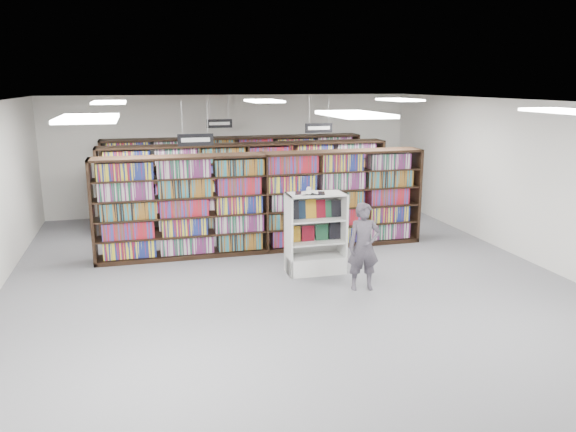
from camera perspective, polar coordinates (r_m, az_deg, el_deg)
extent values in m
plane|color=#59595F|center=(10.29, 0.12, -6.64)|extent=(12.00, 12.00, 0.00)
cube|color=white|center=(9.67, 0.13, 11.48)|extent=(10.00, 12.00, 0.10)
cube|color=silver|center=(15.66, -5.57, 6.30)|extent=(10.00, 0.10, 3.20)
cube|color=silver|center=(4.59, 20.29, -12.36)|extent=(10.00, 0.10, 3.20)
cube|color=silver|center=(12.12, 23.65, 3.14)|extent=(0.10, 12.00, 3.20)
cube|color=black|center=(11.87, -2.36, 1.36)|extent=(7.00, 0.60, 2.10)
cube|color=maroon|center=(11.87, -2.36, 1.36)|extent=(6.88, 0.42, 1.98)
cube|color=black|center=(13.79, -4.17, 3.04)|extent=(7.00, 0.60, 2.10)
cube|color=maroon|center=(13.79, -4.17, 3.04)|extent=(6.88, 0.42, 1.98)
cube|color=black|center=(15.44, -5.35, 4.14)|extent=(7.00, 0.60, 2.10)
cube|color=maroon|center=(15.44, -5.35, 4.14)|extent=(6.88, 0.42, 1.98)
cylinder|color=#B2B2B7|center=(10.38, -10.73, 9.78)|extent=(0.01, 0.01, 0.58)
cylinder|color=#B2B2B7|center=(10.43, -8.20, 9.89)|extent=(0.01, 0.01, 0.58)
cube|color=black|center=(10.43, -9.37, 7.65)|extent=(0.65, 0.02, 0.22)
cube|color=white|center=(10.42, -9.37, 7.64)|extent=(0.52, 0.00, 0.08)
cylinder|color=#B2B2B7|center=(12.91, 2.19, 10.68)|extent=(0.01, 0.01, 0.58)
cylinder|color=#B2B2B7|center=(13.05, 4.14, 10.68)|extent=(0.01, 0.01, 0.58)
cube|color=black|center=(13.01, 3.15, 8.92)|extent=(0.65, 0.02, 0.22)
cube|color=white|center=(12.99, 3.16, 8.92)|extent=(0.52, 0.00, 0.08)
cylinder|color=#B2B2B7|center=(14.46, -7.93, 10.86)|extent=(0.01, 0.01, 0.58)
cylinder|color=#B2B2B7|center=(14.52, -6.12, 10.92)|extent=(0.01, 0.01, 0.58)
cube|color=black|center=(14.51, -6.98, 9.31)|extent=(0.65, 0.02, 0.22)
cube|color=white|center=(14.50, -6.97, 9.31)|extent=(0.52, 0.00, 0.08)
cube|color=white|center=(6.37, -19.64, 9.32)|extent=(0.60, 1.20, 0.04)
cube|color=white|center=(6.82, 6.75, 10.22)|extent=(0.60, 1.20, 0.04)
cube|color=white|center=(8.39, 26.47, 9.52)|extent=(0.60, 1.20, 0.04)
cube|color=white|center=(11.35, -17.71, 10.95)|extent=(0.60, 1.20, 0.04)
cube|color=white|center=(11.61, -2.47, 11.60)|extent=(0.60, 1.20, 0.04)
cube|color=white|center=(12.60, 11.26, 11.50)|extent=(0.60, 1.20, 0.04)
cube|color=white|center=(10.72, 2.79, -4.88)|extent=(1.10, 0.56, 0.33)
cube|color=white|center=(10.41, 0.05, -1.96)|extent=(0.05, 0.55, 1.53)
cube|color=white|center=(10.71, 5.53, -1.58)|extent=(0.05, 0.55, 1.53)
cube|color=white|center=(10.79, 2.43, -1.42)|extent=(1.10, 0.04, 1.53)
cube|color=white|center=(10.38, 2.88, 2.24)|extent=(1.10, 0.56, 0.03)
cube|color=white|center=(10.59, 2.82, -2.63)|extent=(1.02, 0.52, 0.02)
cube|color=white|center=(10.48, 2.85, -0.32)|extent=(1.02, 0.52, 0.02)
cube|color=black|center=(10.37, 0.51, 0.55)|extent=(0.22, 0.08, 0.33)
cube|color=#112137|center=(10.42, 1.42, 0.60)|extent=(0.22, 0.08, 0.33)
cube|color=orange|center=(10.46, 2.33, 0.65)|extent=(0.22, 0.08, 0.33)
cube|color=maroon|center=(10.51, 3.22, 0.70)|extent=(0.22, 0.08, 0.33)
cube|color=#205235|center=(10.56, 4.11, 0.75)|extent=(0.22, 0.08, 0.33)
cube|color=black|center=(10.62, 4.99, 0.80)|extent=(0.22, 0.08, 0.33)
cube|color=orange|center=(10.49, 0.61, -1.84)|extent=(0.24, 0.06, 0.31)
cube|color=maroon|center=(10.56, 2.04, -1.74)|extent=(0.24, 0.06, 0.31)
cube|color=#205235|center=(10.63, 3.45, -1.64)|extent=(0.24, 0.06, 0.31)
cube|color=black|center=(10.72, 4.84, -1.55)|extent=(0.24, 0.06, 0.31)
cube|color=black|center=(10.34, 2.24, 2.33)|extent=(0.61, 0.46, 0.01)
cube|color=white|center=(10.30, 1.55, 2.34)|extent=(0.31, 0.35, 0.05)
cube|color=white|center=(10.37, 2.93, 2.41)|extent=(0.31, 0.35, 0.06)
cylinder|color=white|center=(10.32, 2.14, 2.60)|extent=(0.18, 0.29, 0.10)
imported|color=#4B4650|center=(9.77, 7.70, -3.11)|extent=(0.61, 0.45, 1.54)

